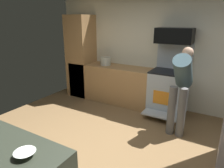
{
  "coord_description": "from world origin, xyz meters",
  "views": [
    {
      "loc": [
        1.54,
        -2.25,
        1.99
      ],
      "look_at": [
        0.04,
        0.3,
        1.05
      ],
      "focal_mm": 32.74,
      "sensor_mm": 36.0,
      "label": 1
    }
  ],
  "objects": [
    {
      "name": "wall_back",
      "position": [
        0.0,
        2.34,
        1.3
      ],
      "size": [
        5.2,
        0.12,
        2.6
      ],
      "primitive_type": "cube",
      "color": "silver",
      "rests_on": "ground"
    },
    {
      "name": "oven_range",
      "position": [
        0.48,
        1.97,
        0.51
      ],
      "size": [
        0.76,
        0.94,
        1.51
      ],
      "color": "#AFBCC6",
      "rests_on": "ground"
    },
    {
      "name": "person_cook",
      "position": [
        0.86,
        1.27,
        0.91
      ],
      "size": [
        0.31,
        0.66,
        1.52
      ],
      "color": "#606060",
      "rests_on": "ground"
    },
    {
      "name": "mixing_bowl_small",
      "position": [
        0.19,
        -1.38,
        0.92
      ],
      "size": [
        0.18,
        0.18,
        0.05
      ],
      "primitive_type": "cone",
      "rotation": [
        3.14,
        0.0,
        0.0
      ],
      "color": "white",
      "rests_on": "counter_island"
    },
    {
      "name": "cabinet_column",
      "position": [
        -1.9,
        1.98,
        1.05
      ],
      "size": [
        0.6,
        0.6,
        2.1
      ],
      "primitive_type": "cube",
      "color": "tan",
      "rests_on": "ground"
    },
    {
      "name": "ground_plane",
      "position": [
        0.0,
        0.0,
        -0.01
      ],
      "size": [
        5.2,
        4.8,
        0.02
      ],
      "primitive_type": "cube",
      "color": "olive"
    },
    {
      "name": "microwave",
      "position": [
        0.48,
        2.06,
        1.67
      ],
      "size": [
        0.74,
        0.38,
        0.31
      ],
      "primitive_type": "cube",
      "color": "black",
      "rests_on": "oven_range"
    },
    {
      "name": "stock_pot",
      "position": [
        -1.13,
        1.98,
        1.0
      ],
      "size": [
        0.26,
        0.26,
        0.2
      ],
      "primitive_type": "cylinder",
      "color": "beige",
      "rests_on": "lower_cabinet_run"
    },
    {
      "name": "lower_cabinet_run",
      "position": [
        -0.9,
        1.98,
        0.45
      ],
      "size": [
        2.4,
        0.6,
        0.9
      ],
      "primitive_type": "cube",
      "color": "tan",
      "rests_on": "ground"
    }
  ]
}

